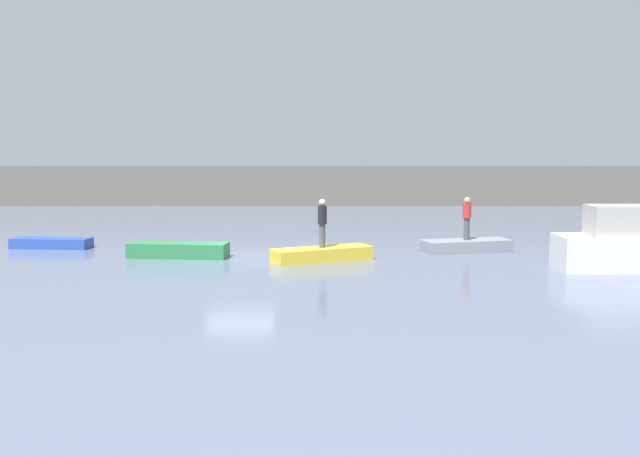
{
  "coord_description": "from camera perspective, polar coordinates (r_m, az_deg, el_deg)",
  "views": [
    {
      "loc": [
        2.95,
        -26.72,
        4.23
      ],
      "look_at": [
        3.02,
        1.96,
        0.84
      ],
      "focal_mm": 41.22,
      "sensor_mm": 36.0,
      "label": 1
    }
  ],
  "objects": [
    {
      "name": "person_dark_shirt",
      "position": [
        26.1,
        0.04,
        0.63
      ],
      "size": [
        0.32,
        0.32,
        1.74
      ],
      "color": "#4C4C56",
      "rests_on": "rowboat_yellow"
    },
    {
      "name": "rowboat_grey",
      "position": [
        28.96,
        11.14,
        -1.33
      ],
      "size": [
        3.59,
        2.04,
        0.47
      ],
      "primitive_type": "cube",
      "rotation": [
        0.0,
        0.0,
        0.26
      ],
      "color": "gray",
      "rests_on": "ground_plane"
    },
    {
      "name": "rowboat_blue",
      "position": [
        31.36,
        -20.26,
        -1.07
      ],
      "size": [
        3.21,
        1.27,
        0.4
      ],
      "primitive_type": "cube",
      "rotation": [
        0.0,
        0.0,
        -0.1
      ],
      "color": "#2B4CAD",
      "rests_on": "ground_plane"
    },
    {
      "name": "ground_plane",
      "position": [
        27.22,
        -6.37,
        -2.25
      ],
      "size": [
        120.0,
        120.0,
        0.0
      ],
      "primitive_type": "plane",
      "color": "slate"
    },
    {
      "name": "embankment_wall",
      "position": [
        49.54,
        -3.56,
        3.37
      ],
      "size": [
        80.0,
        1.2,
        2.68
      ],
      "primitive_type": "cube",
      "color": "#666056",
      "rests_on": "ground_plane"
    },
    {
      "name": "rowboat_yellow",
      "position": [
        26.26,
        0.04,
        -2.01
      ],
      "size": [
        3.74,
        2.52,
        0.48
      ],
      "primitive_type": "cube",
      "rotation": [
        0.0,
        0.0,
        0.44
      ],
      "color": "gold",
      "rests_on": "ground_plane"
    },
    {
      "name": "person_red_shirt",
      "position": [
        28.82,
        11.2,
        0.97
      ],
      "size": [
        0.32,
        0.32,
        1.66
      ],
      "color": "#4C4C56",
      "rests_on": "rowboat_grey"
    },
    {
      "name": "rowboat_green",
      "position": [
        27.55,
        -11.09,
        -1.66
      ],
      "size": [
        3.74,
        1.42,
        0.54
      ],
      "primitive_type": "cube",
      "rotation": [
        0.0,
        0.0,
        -0.1
      ],
      "color": "#2D7F47",
      "rests_on": "ground_plane"
    }
  ]
}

